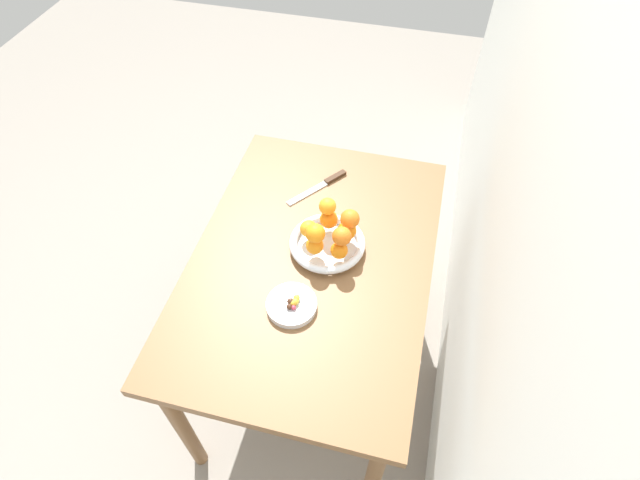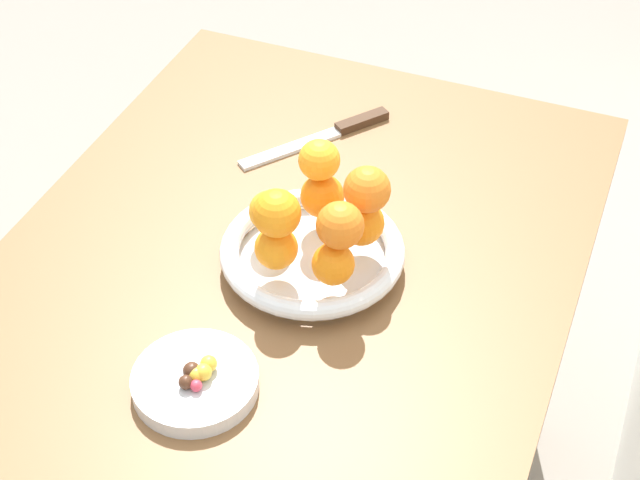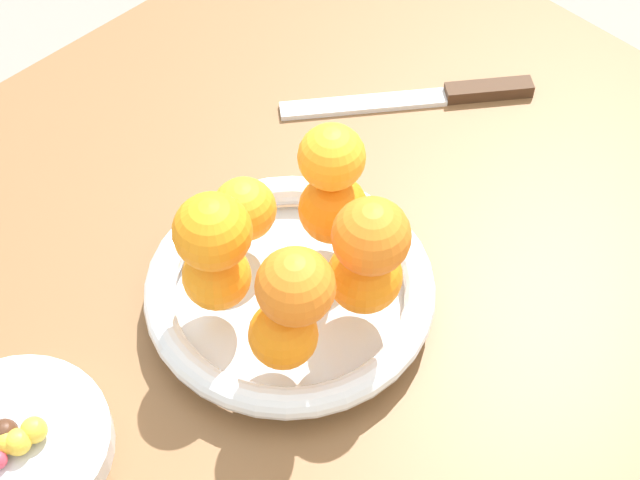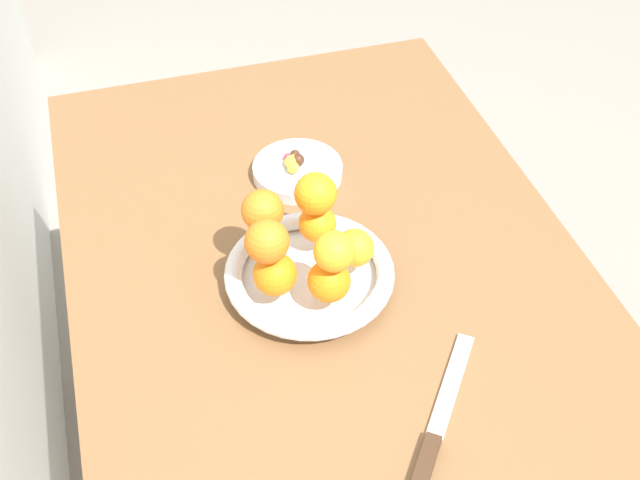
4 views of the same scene
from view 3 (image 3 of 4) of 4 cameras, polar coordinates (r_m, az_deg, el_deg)
The scene contains 18 objects.
dining_table at distance 0.92m, azimuth -5.63°, elevation -7.53°, with size 1.10×0.76×0.74m.
fruit_bowl at distance 0.83m, azimuth -1.76°, elevation -3.03°, with size 0.25×0.25×0.04m.
candy_dish at distance 0.80m, azimuth -17.33°, elevation -11.35°, with size 0.15×0.15×0.02m, color silver.
orange_0 at distance 0.78m, azimuth -6.17°, elevation -2.21°, with size 0.06×0.06×0.06m, color orange.
orange_1 at distance 0.75m, azimuth -1.92°, elevation -5.33°, with size 0.05×0.05×0.05m, color orange.
orange_2 at distance 0.78m, azimuth 2.61°, elevation -2.11°, with size 0.06×0.06×0.06m, color orange.
orange_3 at distance 0.82m, azimuth 0.78°, elevation 1.81°, with size 0.06×0.06×0.06m, color orange.
orange_4 at distance 0.83m, azimuth -4.44°, elevation 1.80°, with size 0.06×0.06×0.06m, color orange.
orange_5 at distance 0.72m, azimuth 3.00°, elevation 0.22°, with size 0.06×0.06×0.06m, color orange.
orange_6 at distance 0.74m, azimuth -6.22°, elevation 0.53°, with size 0.06×0.06×0.06m, color orange.
orange_7 at distance 0.71m, azimuth -1.44°, elevation -2.73°, with size 0.06×0.06×0.06m, color orange.
orange_8 at distance 0.78m, azimuth 0.68°, elevation 4.85°, with size 0.06×0.06×0.06m, color orange.
candy_ball_0 at distance 0.78m, azimuth -16.47°, elevation -10.36°, with size 0.02×0.02×0.02m, color gold.
candy_ball_1 at distance 0.78m, azimuth -17.74°, elevation -11.11°, with size 0.02×0.02×0.02m, color gold.
candy_ball_3 at distance 0.78m, azimuth -17.87°, elevation -10.61°, with size 0.02×0.02×0.02m, color #472819.
candy_ball_4 at distance 0.78m, azimuth -17.27°, elevation -11.05°, with size 0.02×0.02×0.02m, color gold.
candy_ball_5 at distance 0.78m, azimuth -18.13°, elevation -12.18°, with size 0.01×0.01×0.01m, color #C6384C.
knife at distance 1.02m, azimuth 6.41°, elevation 8.29°, with size 0.22×0.17×0.01m.
Camera 3 is at (0.27, 0.40, 1.44)m, focal length 55.00 mm.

